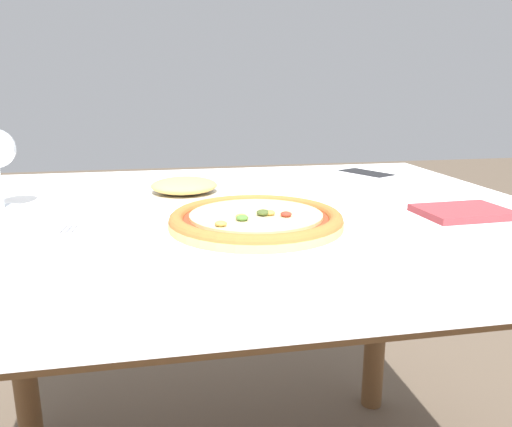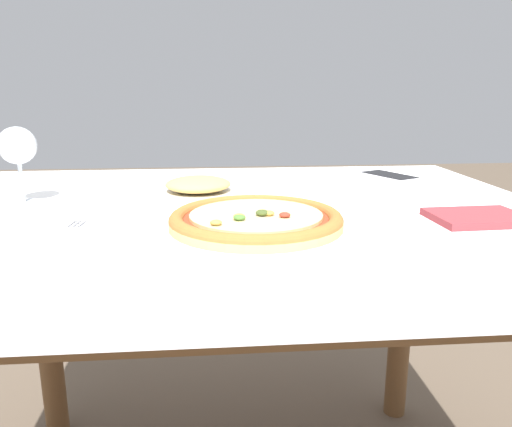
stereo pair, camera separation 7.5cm
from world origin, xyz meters
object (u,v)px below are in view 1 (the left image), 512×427
object	(u,v)px
dining_table	(227,258)
fork	(60,241)
pizza_plate	(256,222)
side_plate	(184,190)
cell_phone	(366,175)

from	to	relation	value
dining_table	fork	size ratio (longest dim) A/B	6.91
pizza_plate	side_plate	size ratio (longest dim) A/B	1.27
dining_table	fork	distance (m)	0.31
pizza_plate	cell_phone	distance (m)	0.55
dining_table	side_plate	bearing A→B (deg)	118.01
fork	cell_phone	size ratio (longest dim) A/B	1.06
side_plate	dining_table	bearing A→B (deg)	-61.99
dining_table	cell_phone	bearing A→B (deg)	35.90
pizza_plate	dining_table	bearing A→B (deg)	100.50
fork	side_plate	distance (m)	0.33
side_plate	pizza_plate	bearing A→B (deg)	-70.93
dining_table	pizza_plate	distance (m)	0.18
fork	side_plate	world-z (taller)	side_plate
dining_table	cell_phone	xyz separation A→B (m)	(0.38, 0.28, 0.10)
side_plate	fork	bearing A→B (deg)	-125.38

